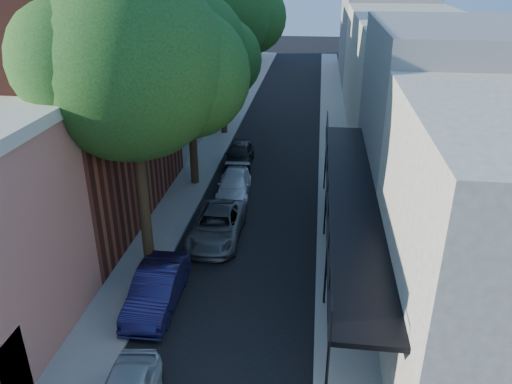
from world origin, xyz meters
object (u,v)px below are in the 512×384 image
(oak_near, at_px, (144,67))
(oak_mid, at_px, (197,54))
(parked_car_e, at_px, (239,154))
(parked_car_d, at_px, (234,185))
(parked_car_b, at_px, (157,289))
(parked_car_c, at_px, (217,226))
(oak_far, at_px, (228,12))

(oak_near, xyz_separation_m, oak_mid, (-0.05, 7.97, -0.82))
(oak_mid, distance_m, parked_car_e, 7.19)
(parked_car_d, height_order, parked_car_e, parked_car_e)
(parked_car_b, height_order, parked_car_c, parked_car_b)
(oak_far, bearing_deg, parked_car_d, -79.39)
(parked_car_c, height_order, parked_car_d, parked_car_c)
(parked_car_e, bearing_deg, parked_car_c, -89.56)
(parked_car_b, bearing_deg, parked_car_d, 82.07)
(oak_near, distance_m, parked_car_e, 13.14)
(oak_mid, xyz_separation_m, parked_car_b, (0.82, -10.95, -6.36))
(oak_mid, distance_m, parked_car_c, 9.02)
(parked_car_b, relative_size, parked_car_e, 1.05)
(parked_car_e, bearing_deg, parked_car_b, -95.46)
(oak_far, height_order, parked_car_e, oak_far)
(oak_near, height_order, parked_car_e, oak_near)
(oak_mid, distance_m, oak_far, 9.12)
(oak_near, bearing_deg, oak_far, 89.96)
(oak_near, height_order, parked_car_b, oak_near)
(parked_car_d, bearing_deg, parked_car_e, 92.05)
(parked_car_c, bearing_deg, parked_car_e, 92.45)
(oak_near, xyz_separation_m, parked_car_b, (0.77, -2.98, -7.18))
(oak_far, bearing_deg, oak_near, -90.04)
(parked_car_c, bearing_deg, parked_car_d, 89.80)
(parked_car_c, bearing_deg, parked_car_b, -103.88)
(parked_car_c, bearing_deg, oak_near, -135.44)
(parked_car_e, bearing_deg, parked_car_d, -86.72)
(parked_car_e, bearing_deg, oak_far, 101.91)
(oak_mid, distance_m, parked_car_b, 12.69)
(oak_far, distance_m, parked_car_b, 21.38)
(oak_mid, relative_size, parked_car_d, 2.55)
(oak_mid, relative_size, parked_car_e, 2.55)
(oak_far, relative_size, parked_car_c, 2.56)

